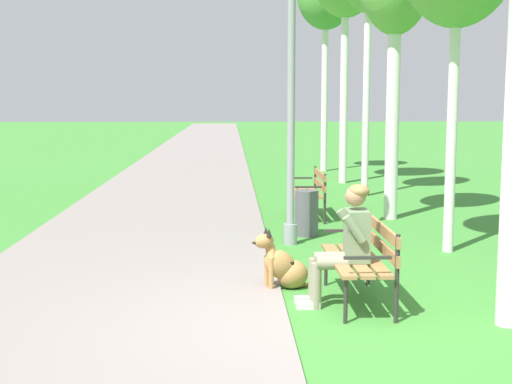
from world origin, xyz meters
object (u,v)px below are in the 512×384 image
object	(u,v)px
dog_shepherd	(284,266)
lamp_post_near	(291,83)
person_seated_on_near_bench	(346,240)
park_bench_mid	(310,189)
litter_bin	(307,213)
park_bench_near	(364,254)

from	to	relation	value
dog_shepherd	lamp_post_near	bearing A→B (deg)	83.49
person_seated_on_near_bench	dog_shepherd	size ratio (longest dim) A/B	1.55
park_bench_mid	litter_bin	size ratio (longest dim) A/B	2.14
park_bench_near	litter_bin	bearing A→B (deg)	93.12
park_bench_near	park_bench_mid	xyz separation A→B (m)	(0.03, 5.36, 0.00)
park_bench_mid	lamp_post_near	distance (m)	3.02
park_bench_mid	person_seated_on_near_bench	world-z (taller)	person_seated_on_near_bench
dog_shepherd	park_bench_near	bearing A→B (deg)	-34.60
person_seated_on_near_bench	dog_shepherd	distance (m)	0.97
dog_shepherd	litter_bin	world-z (taller)	dog_shepherd
person_seated_on_near_bench	litter_bin	distance (m)	3.78
person_seated_on_near_bench	lamp_post_near	size ratio (longest dim) A/B	0.28
park_bench_mid	litter_bin	world-z (taller)	park_bench_mid
dog_shepherd	litter_bin	size ratio (longest dim) A/B	1.15
lamp_post_near	litter_bin	bearing A→B (deg)	64.69
park_bench_mid	person_seated_on_near_bench	distance (m)	5.47
dog_shepherd	litter_bin	xyz separation A→B (m)	(0.59, 3.11, 0.09)
person_seated_on_near_bench	lamp_post_near	xyz separation A→B (m)	(-0.30, 3.11, 1.64)
lamp_post_near	litter_bin	size ratio (longest dim) A/B	6.42
dog_shepherd	lamp_post_near	distance (m)	3.23
park_bench_near	dog_shepherd	xyz separation A→B (m)	(-0.79, 0.54, -0.25)
park_bench_mid	lamp_post_near	world-z (taller)	lamp_post_near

